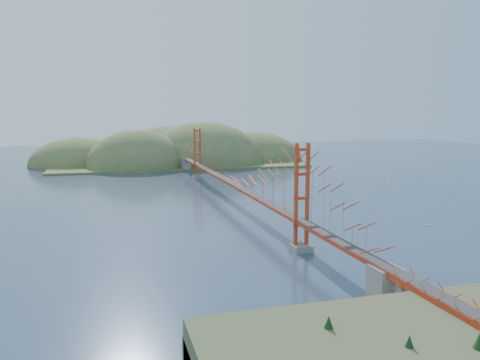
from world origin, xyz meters
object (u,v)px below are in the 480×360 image
object	(u,v)px
sailboat_1	(318,200)
sailboat_2	(428,224)
fort	(403,309)
bridge	(230,160)

from	to	relation	value
sailboat_1	sailboat_2	world-z (taller)	sailboat_2
fort	sailboat_1	size ratio (longest dim) A/B	6.69
fort	sailboat_1	bearing A→B (deg)	72.42
bridge	sailboat_1	distance (m)	16.39
bridge	sailboat_1	xyz separation A→B (m)	(14.35, -3.95, -6.88)
bridge	sailboat_1	size ratio (longest dim) A/B	170.74
sailboat_1	sailboat_2	distance (m)	21.23
sailboat_1	sailboat_2	bearing A→B (deg)	-71.80
sailboat_2	fort	bearing A→B (deg)	-130.78
fort	sailboat_1	xyz separation A→B (m)	(13.95, 44.03, -0.53)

